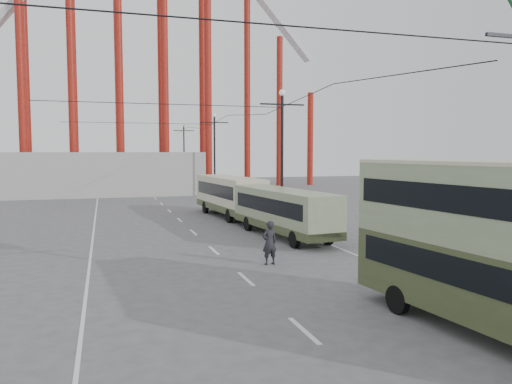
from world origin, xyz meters
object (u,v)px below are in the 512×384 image
object	(u,v)px
double_decker_bus	(491,239)
single_decker_green	(283,210)
pedestrian	(269,243)
single_decker_cream	(229,194)

from	to	relation	value
double_decker_bus	single_decker_green	bearing A→B (deg)	82.52
double_decker_bus	pedestrian	size ratio (longest dim) A/B	4.61
double_decker_bus	single_decker_cream	world-z (taller)	double_decker_bus
single_decker_cream	double_decker_bus	bearing A→B (deg)	-93.86
single_decker_green	double_decker_bus	bearing A→B (deg)	-97.07
single_decker_cream	pedestrian	distance (m)	16.86
single_decker_cream	pedestrian	bearing A→B (deg)	-103.17
pedestrian	single_decker_cream	bearing A→B (deg)	-108.85
double_decker_bus	pedestrian	bearing A→B (deg)	99.59
single_decker_green	pedestrian	world-z (taller)	single_decker_green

